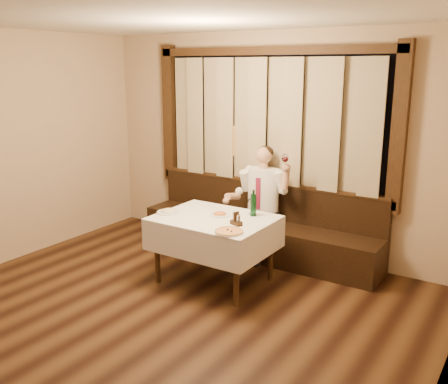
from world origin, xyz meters
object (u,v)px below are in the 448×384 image
Objects in this scene: dining_table at (214,226)px; pasta_red at (220,213)px; pasta_cream at (168,210)px; cruet_caddy at (236,220)px; banquette at (259,231)px; seated_man at (261,194)px; green_bottle at (253,205)px; pizza at (229,231)px.

dining_table is 0.17m from pasta_red.
pasta_cream is 1.77× the size of cruet_caddy.
banquette is 1.27m from cruet_caddy.
pasta_cream is 1.23m from seated_man.
dining_table is (0.00, -1.02, 0.34)m from banquette.
seated_man is at bearing 112.25° from green_bottle.
pasta_red is 0.16× the size of seated_man.
pasta_red is 0.84m from seated_man.
dining_table is 0.56m from pizza.
seated_man is at bearing 105.29° from pizza.
green_bottle reaches higher than pasta_red.
cruet_caddy is at bearing -88.34° from green_bottle.
seated_man is (0.60, 1.08, 0.03)m from pasta_cream.
cruet_caddy is (0.33, -0.19, 0.02)m from pasta_red.
banquette is 2.26× the size of seated_man.
green_bottle is (0.86, 0.43, 0.09)m from pasta_cream.
banquette is 10.67× the size of pizza.
cruet_caddy is (0.88, 0.05, 0.01)m from pasta_cream.
pasta_red is at bearing 169.64° from cruet_caddy.
pizza is 1.30× the size of pasta_red.
seated_man is at bearing -53.12° from banquette.
pasta_cream is (-0.54, -0.24, 0.00)m from pasta_red.
banquette is at bearing 90.00° from dining_table.
pasta_cream is at bearing -156.32° from pasta_red.
cruet_caddy is at bearing -74.89° from seated_man.
banquette is 1.08m from dining_table.
pasta_red is 0.59m from pasta_cream.
green_bottle is at bearing 111.04° from cruet_caddy.
dining_table is 0.95m from seated_man.
cruet_caddy reaches higher than dining_table.
green_bottle is at bearing 26.22° from pasta_cream.
dining_table is at bearing 139.85° from pizza.
dining_table is 0.57m from pasta_cream.
banquette reaches higher than dining_table.
cruet_caddy is (0.01, -0.38, -0.08)m from green_bottle.
pasta_red is (0.01, 0.09, 0.14)m from dining_table.
pizza is 0.99× the size of green_bottle.
green_bottle reaches higher than pizza.
banquette is 10.56× the size of green_bottle.
cruet_caddy reaches higher than pasta_cream.
seated_man reaches higher than green_bottle.
banquette reaches higher than pasta_cream.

